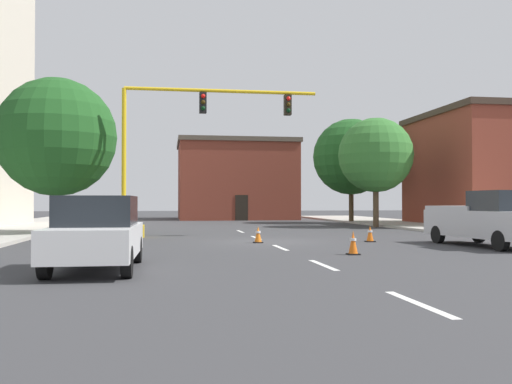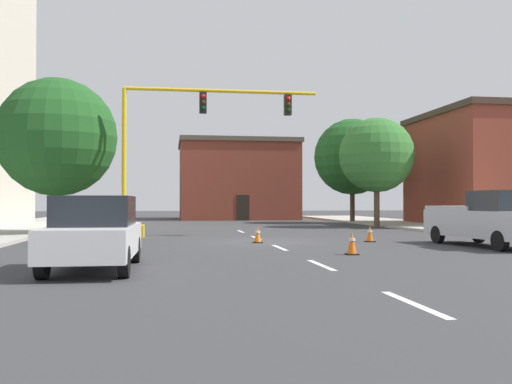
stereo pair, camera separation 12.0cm
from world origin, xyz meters
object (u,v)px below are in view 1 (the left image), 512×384
object	(u,v)px
pickup_truck_silver	(490,219)
tree_right_mid	(376,155)
traffic_signal_gantry	(153,187)
traffic_cone_roadside_a	(353,243)
tree_right_far	(351,157)
traffic_cone_roadside_b	(258,235)
tree_left_near	(57,137)
traffic_cone_roadside_c	(370,234)
sedan_white_near_left	(97,232)

from	to	relation	value
pickup_truck_silver	tree_right_mid	bearing A→B (deg)	83.71
traffic_signal_gantry	traffic_cone_roadside_a	bearing A→B (deg)	-56.98
tree_right_far	traffic_cone_roadside_b	bearing A→B (deg)	-117.96
tree_left_near	pickup_truck_silver	size ratio (longest dim) A/B	1.35
traffic_cone_roadside_b	traffic_cone_roadside_c	size ratio (longest dim) A/B	0.99
pickup_truck_silver	tree_right_far	bearing A→B (deg)	84.03
tree_left_near	sedan_white_near_left	size ratio (longest dim) A/B	1.65
tree_right_mid	sedan_white_near_left	world-z (taller)	tree_right_mid
traffic_cone_roadside_b	tree_left_near	bearing A→B (deg)	145.13
tree_right_mid	sedan_white_near_left	distance (m)	25.63
traffic_signal_gantry	tree_right_mid	size ratio (longest dim) A/B	1.40
tree_left_near	traffic_cone_roadside_c	xyz separation A→B (m)	(13.22, -6.23, -4.35)
sedan_white_near_left	traffic_cone_roadside_a	size ratio (longest dim) A/B	6.27
sedan_white_near_left	traffic_cone_roadside_a	world-z (taller)	sedan_white_near_left
pickup_truck_silver	traffic_cone_roadside_a	world-z (taller)	pickup_truck_silver
pickup_truck_silver	traffic_cone_roadside_b	bearing A→B (deg)	158.31
traffic_cone_roadside_a	pickup_truck_silver	bearing A→B (deg)	20.71
tree_right_mid	tree_right_far	distance (m)	6.75
traffic_cone_roadside_c	traffic_cone_roadside_a	bearing A→B (deg)	-115.36
traffic_cone_roadside_a	tree_left_near	bearing A→B (deg)	133.35
traffic_signal_gantry	tree_right_far	bearing A→B (deg)	46.24
traffic_signal_gantry	sedan_white_near_left	world-z (taller)	traffic_signal_gantry
pickup_truck_silver	traffic_cone_roadside_a	xyz separation A→B (m)	(-5.83, -2.20, -0.62)
tree_right_far	traffic_cone_roadside_b	distance (m)	22.31
sedan_white_near_left	traffic_cone_roadside_c	world-z (taller)	sedan_white_near_left
tree_left_near	traffic_cone_roadside_a	bearing A→B (deg)	-46.65
traffic_signal_gantry	traffic_cone_roadside_a	size ratio (longest dim) A/B	13.52
tree_right_far	traffic_cone_roadside_a	size ratio (longest dim) A/B	10.92
pickup_truck_silver	traffic_cone_roadside_a	size ratio (longest dim) A/B	7.68
tree_left_near	traffic_cone_roadside_c	bearing A→B (deg)	-25.24
tree_right_mid	sedan_white_near_left	xyz separation A→B (m)	(-14.75, -20.64, -3.69)
pickup_truck_silver	traffic_cone_roadside_c	world-z (taller)	pickup_truck_silver
tree_right_far	tree_left_near	bearing A→B (deg)	-145.14
tree_left_near	pickup_truck_silver	bearing A→B (deg)	-29.02
pickup_truck_silver	traffic_cone_roadside_c	distance (m)	4.54
tree_left_near	traffic_cone_roadside_a	world-z (taller)	tree_left_near
tree_right_far	traffic_cone_roadside_b	world-z (taller)	tree_right_far
traffic_signal_gantry	tree_right_far	size ratio (longest dim) A/B	1.24
tree_right_far	tree_left_near	world-z (taller)	tree_right_far
traffic_cone_roadside_a	traffic_cone_roadside_b	world-z (taller)	traffic_cone_roadside_a
tree_left_near	traffic_cone_roadside_a	size ratio (longest dim) A/B	10.35
tree_left_near	sedan_white_near_left	distance (m)	15.08
traffic_cone_roadside_b	traffic_cone_roadside_c	world-z (taller)	traffic_cone_roadside_c
pickup_truck_silver	traffic_cone_roadside_b	distance (m)	8.51
sedan_white_near_left	traffic_cone_roadside_c	size ratio (longest dim) A/B	6.85
tree_right_far	traffic_cone_roadside_b	xyz separation A→B (m)	(-10.23, -19.26, -4.69)
traffic_signal_gantry	traffic_cone_roadside_b	world-z (taller)	traffic_signal_gantry
tree_left_near	traffic_cone_roadside_b	bearing A→B (deg)	-34.87
traffic_cone_roadside_b	traffic_cone_roadside_c	xyz separation A→B (m)	(4.51, -0.16, 0.00)
tree_right_far	traffic_signal_gantry	bearing A→B (deg)	-133.76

